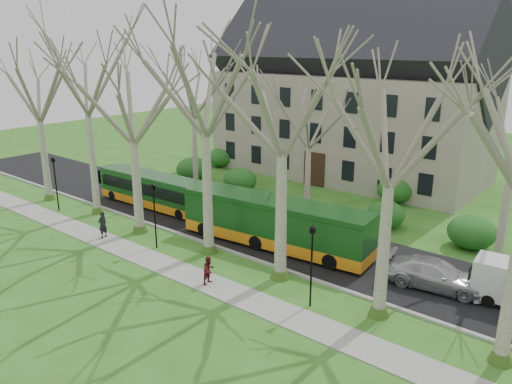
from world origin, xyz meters
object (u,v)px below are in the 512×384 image
sedan (435,274)px  pedestrian_b (209,270)px  pedestrian_a (103,225)px  bus_lead (155,190)px  bus_follow (275,222)px

sedan → pedestrian_b: 12.39m
sedan → pedestrian_a: (-20.35, -7.13, 0.14)m
sedan → bus_lead: bearing=82.8°
bus_lead → bus_follow: size_ratio=0.84×
sedan → pedestrian_b: (-9.91, -7.43, 0.02)m
bus_lead → pedestrian_a: bearing=-71.5°
bus_lead → pedestrian_b: bearing=-30.2°
bus_lead → pedestrian_b: 14.69m
bus_follow → pedestrian_a: 11.87m
pedestrian_a → sedan: bearing=102.3°
bus_lead → pedestrian_a: 7.13m
bus_follow → pedestrian_b: bearing=-92.1°
bus_lead → sedan: size_ratio=2.04×
bus_lead → bus_follow: 12.53m
bus_follow → pedestrian_a: bus_follow is taller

